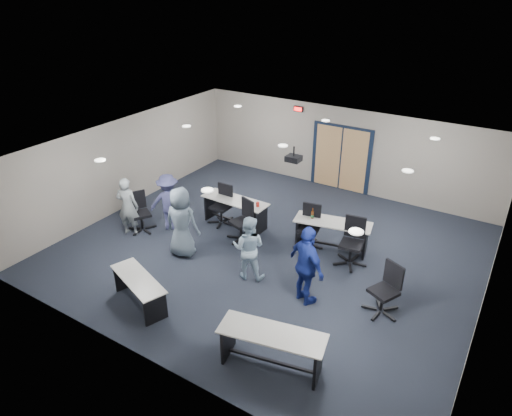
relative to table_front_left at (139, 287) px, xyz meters
The scene contains 25 objects.
floor 3.66m from the table_front_left, 69.50° to the left, with size 10.00×10.00×0.00m, color #1B212C.
back_wall 8.05m from the table_front_left, 80.86° to the left, with size 10.00×0.04×2.70m, color gray.
front_wall 1.91m from the table_front_left, 40.97° to the right, with size 10.00×0.04×2.70m, color gray.
left_wall 5.12m from the table_front_left, 137.67° to the left, with size 0.04×9.00×2.70m, color gray.
right_wall 7.19m from the table_front_left, 28.45° to the left, with size 0.04×9.00×2.70m, color gray.
ceiling 4.27m from the table_front_left, 69.50° to the left, with size 10.00×9.00×0.04m, color white.
double_door 7.98m from the table_front_left, 80.82° to the left, with size 2.00×0.07×2.20m.
exit_sign 8.10m from the table_front_left, 92.41° to the left, with size 0.32×0.07×0.18m.
ceiling_projector 4.63m from the table_front_left, 68.05° to the left, with size 0.35×0.32×0.37m.
ceiling_can_lights 4.45m from the table_front_left, 70.80° to the left, with size 6.24×5.74×0.02m, color white, non-canonical shape.
table_front_left is the anchor object (origin of this frame).
table_front_right 3.28m from the table_front_left, ahead, with size 2.00×1.01×0.77m.
table_back_left 4.00m from the table_front_left, 93.37° to the left, with size 1.95×0.70×0.91m.
table_back_right 4.97m from the table_front_left, 58.86° to the left, with size 2.03×1.02×1.08m.
chair_back_a 3.90m from the table_front_left, 99.29° to the left, with size 0.72×0.72×1.14m, color black, non-canonical shape.
chair_back_b 3.41m from the table_front_left, 84.11° to the left, with size 0.71×0.71×1.13m, color black, non-canonical shape.
chair_back_c 4.48m from the table_front_left, 62.98° to the left, with size 0.72×0.72×1.15m, color black, non-canonical shape.
chair_back_d 5.03m from the table_front_left, 49.59° to the left, with size 0.76×0.76×1.20m, color black, non-canonical shape.
chair_loose_left 3.26m from the table_front_left, 133.85° to the left, with size 0.69×0.69×1.10m, color black, non-canonical shape.
chair_loose_right 5.13m from the table_front_left, 28.85° to the left, with size 0.72×0.72×1.14m, color black, non-canonical shape.
person_gray 3.19m from the table_front_left, 139.36° to the left, with size 0.60×0.39×1.65m, color gray.
person_plaid 2.14m from the table_front_left, 103.70° to the left, with size 0.89×0.58×1.83m, color slate.
person_lightblue 2.55m from the table_front_left, 55.51° to the left, with size 0.77×0.60×1.58m, color #A4C1D9.
person_navy 3.58m from the table_front_left, 33.47° to the left, with size 1.07×0.45×1.83m, color navy.
person_back 3.35m from the table_front_left, 120.32° to the left, with size 1.04×0.60×1.61m, color #3B3D6A.
Camera 1 is at (4.99, -8.74, 6.35)m, focal length 32.00 mm.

